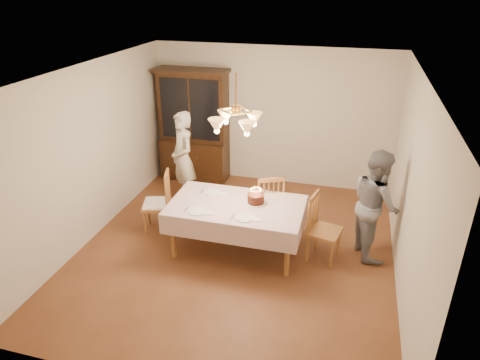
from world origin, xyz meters
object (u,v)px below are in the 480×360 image
(elderly_woman, at_px, (183,159))
(china_hutch, at_px, (194,128))
(dining_table, at_px, (236,209))
(chair_far_side, at_px, (268,206))
(birthday_cake, at_px, (256,199))

(elderly_woman, bearing_deg, china_hutch, 147.24)
(dining_table, height_order, chair_far_side, chair_far_side)
(dining_table, relative_size, china_hutch, 0.88)
(dining_table, bearing_deg, birthday_cake, 22.75)
(china_hutch, height_order, elderly_woman, china_hutch)
(dining_table, bearing_deg, chair_far_side, 62.62)
(dining_table, distance_m, chair_far_side, 0.76)
(chair_far_side, relative_size, birthday_cake, 3.33)
(dining_table, distance_m, elderly_woman, 1.77)
(dining_table, relative_size, elderly_woman, 1.14)
(dining_table, xyz_separation_m, elderly_woman, (-1.29, 1.20, 0.15))
(elderly_woman, distance_m, birthday_cake, 1.89)
(dining_table, height_order, china_hutch, china_hutch)
(chair_far_side, xyz_separation_m, birthday_cake, (-0.08, -0.54, 0.39))
(chair_far_side, xyz_separation_m, elderly_woman, (-1.62, 0.56, 0.39))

